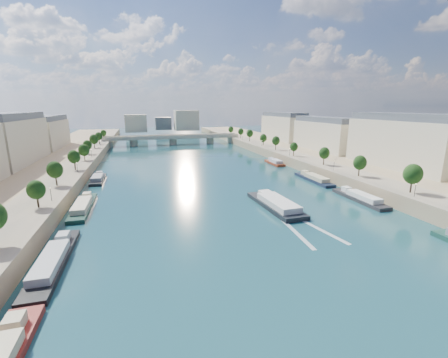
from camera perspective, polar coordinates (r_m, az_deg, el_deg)
ground at (r=130.05m, az=-3.32°, el=-0.48°), size 700.00×700.00×0.00m
quay_left at (r=134.60m, az=-34.85°, el=-1.40°), size 44.00×520.00×5.00m
quay_right at (r=160.52m, az=22.66°, el=2.12°), size 44.00×520.00×5.00m
pave_left at (r=129.75m, az=-28.77°, el=0.07°), size 14.00×520.00×0.10m
pave_right at (r=151.30m, az=18.26°, el=2.83°), size 14.00×520.00×0.10m
trees_left at (r=130.20m, az=-28.00°, el=2.65°), size 4.80×268.80×8.26m
trees_right at (r=157.68m, az=15.80°, el=5.42°), size 4.80×268.80×8.26m
lamps_left at (r=118.65m, az=-27.85°, el=0.39°), size 0.36×200.36×4.28m
lamps_right at (r=152.57m, az=15.90°, el=4.12°), size 0.36×200.36×4.28m
buildings_right at (r=175.98m, az=24.05°, el=7.53°), size 16.00×226.00×23.20m
skyline at (r=344.47m, az=-10.81°, el=10.66°), size 79.00×42.00×22.00m
bridge at (r=258.14m, az=-9.69°, el=7.61°), size 112.00×12.00×8.15m
tour_barge at (r=98.36m, az=9.82°, el=-4.77°), size 9.31×28.03×3.78m
wake at (r=85.00m, az=14.60°, el=-8.79°), size 10.75×26.02×0.04m
moored_barges_left at (r=75.09m, az=-29.33°, el=-12.63°), size 5.00×159.61×3.60m
moored_barges_right at (r=110.52m, az=26.10°, el=-4.04°), size 5.00×159.26×3.60m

